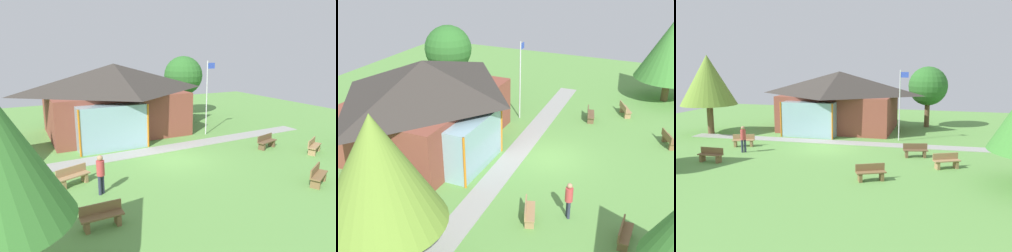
# 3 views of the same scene
# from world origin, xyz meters

# --- Properties ---
(ground_plane) EXTENTS (44.00, 44.00, 0.00)m
(ground_plane) POSITION_xyz_m (0.00, 0.00, 0.00)
(ground_plane) COLOR #609947
(pavilion) EXTENTS (10.38, 8.43, 5.04)m
(pavilion) POSITION_xyz_m (-1.19, 7.09, 2.62)
(pavilion) COLOR brown
(pavilion) RESTS_ON ground_plane
(footpath) EXTENTS (23.12, 2.11, 0.03)m
(footpath) POSITION_xyz_m (0.00, 1.83, 0.01)
(footpath) COLOR #999993
(footpath) RESTS_ON ground_plane
(flagpole) EXTENTS (0.64, 0.08, 5.27)m
(flagpole) POSITION_xyz_m (4.54, 3.64, 2.92)
(flagpole) COLOR silver
(flagpole) RESTS_ON ground_plane
(bench_lawn_far_right) EXTENTS (1.54, 1.06, 0.84)m
(bench_lawn_far_right) POSITION_xyz_m (7.89, -2.83, 0.40)
(bench_lawn_far_right) COLOR #9E7A51
(bench_lawn_far_right) RESTS_ON ground_plane
(bench_front_right) EXTENTS (1.54, 1.04, 0.84)m
(bench_front_right) POSITION_xyz_m (4.25, -6.00, 0.40)
(bench_front_right) COLOR brown
(bench_front_right) RESTS_ON ground_plane
(bench_front_left) EXTENTS (1.50, 0.45, 0.84)m
(bench_front_left) POSITION_xyz_m (-5.53, -5.12, 0.40)
(bench_front_left) COLOR brown
(bench_front_left) RESTS_ON ground_plane
(bench_mid_left) EXTENTS (1.56, 0.91, 0.84)m
(bench_mid_left) POSITION_xyz_m (-5.77, -1.07, 0.40)
(bench_mid_left) COLOR #9E7A51
(bench_mid_left) RESTS_ON ground_plane
(bench_mid_right) EXTENTS (1.56, 0.79, 0.84)m
(bench_mid_right) POSITION_xyz_m (6.06, -0.85, 0.40)
(bench_mid_right) COLOR brown
(bench_mid_right) RESTS_ON ground_plane
(visitor_strolling_lawn) EXTENTS (0.34, 0.34, 1.74)m
(visitor_strolling_lawn) POSITION_xyz_m (-4.87, -2.57, 1.02)
(visitor_strolling_lawn) COLOR #2D3347
(visitor_strolling_lawn) RESTS_ON ground_plane
(tree_behind_pavilion_right) EXTENTS (3.48, 3.48, 5.46)m
(tree_behind_pavilion_right) POSITION_xyz_m (6.26, 10.17, 3.69)
(tree_behind_pavilion_right) COLOR brown
(tree_behind_pavilion_right) RESTS_ON ground_plane
(tree_west_hedge) EXTENTS (4.47, 4.47, 6.42)m
(tree_west_hedge) POSITION_xyz_m (-10.81, 2.35, 4.38)
(tree_west_hedge) COLOR brown
(tree_west_hedge) RESTS_ON ground_plane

